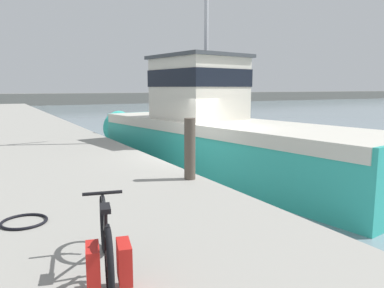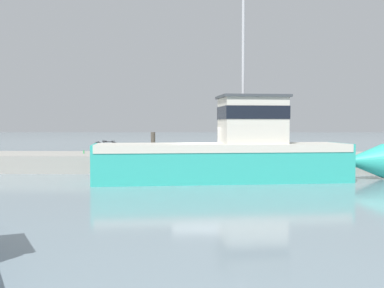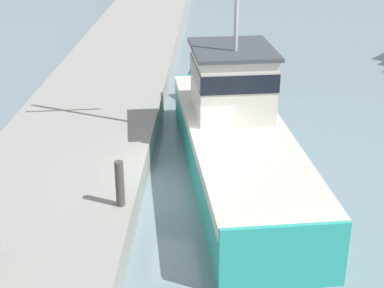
{
  "view_description": "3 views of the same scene",
  "coord_description": "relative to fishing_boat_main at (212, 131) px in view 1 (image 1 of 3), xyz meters",
  "views": [
    {
      "loc": [
        -5.35,
        -9.15,
        2.84
      ],
      "look_at": [
        -0.71,
        -0.67,
        1.38
      ],
      "focal_mm": 35.0,
      "sensor_mm": 36.0,
      "label": 1
    },
    {
      "loc": [
        23.71,
        0.47,
        2.57
      ],
      "look_at": [
        0.06,
        -0.3,
        1.66
      ],
      "focal_mm": 45.0,
      "sensor_mm": 36.0,
      "label": 2
    },
    {
      "loc": [
        0.67,
        -15.97,
        8.73
      ],
      "look_at": [
        0.08,
        -0.02,
        1.68
      ],
      "focal_mm": 55.0,
      "sensor_mm": 36.0,
      "label": 3
    }
  ],
  "objects": [
    {
      "name": "fishing_boat_main",
      "position": [
        0.0,
        0.0,
        0.0
      ],
      "size": [
        4.73,
        13.91,
        10.75
      ],
      "rotation": [
        0.0,
        0.0,
        0.15
      ],
      "color": "teal",
      "rests_on": "ground_plane"
    },
    {
      "name": "far_shoreline",
      "position": [
        28.59,
        55.61,
        -0.43
      ],
      "size": [
        180.0,
        5.0,
        1.89
      ],
      "primitive_type": "cube",
      "color": "slate",
      "rests_on": "ground_plane"
    },
    {
      "name": "hose_coil",
      "position": [
        -6.41,
        -5.34,
        -0.41
      ],
      "size": [
        0.64,
        0.64,
        0.04
      ],
      "primitive_type": "torus",
      "color": "black",
      "rests_on": "dock_pier"
    },
    {
      "name": "mooring_post",
      "position": [
        -3.13,
        -4.2,
        0.21
      ],
      "size": [
        0.23,
        0.23,
        1.28
      ],
      "primitive_type": "cylinder",
      "color": "#51473D",
      "rests_on": "dock_pier"
    },
    {
      "name": "boat_white_moored",
      "position": [
        11.18,
        14.08,
        -0.54
      ],
      "size": [
        5.68,
        6.71,
        2.12
      ],
      "rotation": [
        0.0,
        0.0,
        2.48
      ],
      "color": "#AD231E",
      "rests_on": "ground_plane"
    },
    {
      "name": "bicycle_touring",
      "position": [
        -5.81,
        -7.43,
        -0.09
      ],
      "size": [
        0.65,
        1.65,
        0.74
      ],
      "rotation": [
        0.0,
        0.0,
        -0.22
      ],
      "color": "black",
      "rests_on": "dock_pier"
    },
    {
      "name": "dock_pier",
      "position": [
        -5.41,
        -1.77,
        -0.9
      ],
      "size": [
        5.23,
        80.0,
        0.94
      ],
      "primitive_type": "cube",
      "color": "gray",
      "rests_on": "ground_plane"
    },
    {
      "name": "ground_plane",
      "position": [
        -1.41,
        -1.77,
        -1.37
      ],
      "size": [
        320.0,
        320.0,
        0.0
      ],
      "primitive_type": "plane",
      "color": "gray"
    }
  ]
}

